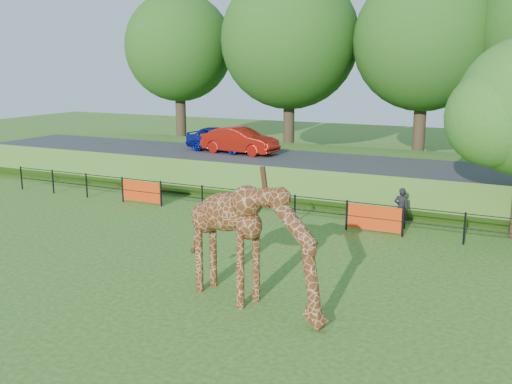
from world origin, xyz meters
TOP-DOWN VIEW (x-y plane):
  - ground at (0.00, 0.00)m, footprint 90.00×90.00m
  - giraffe at (1.84, 0.59)m, footprint 4.42×2.04m
  - perimeter_fence at (0.00, 8.00)m, footprint 28.07×0.10m
  - embankment at (0.00, 15.50)m, footprint 40.00×9.00m
  - road at (0.00, 14.00)m, footprint 40.00×5.00m
  - car_blue at (-6.73, 14.53)m, footprint 4.00×2.04m
  - car_red at (-5.51, 14.29)m, footprint 4.12×1.79m
  - visitor at (3.71, 9.12)m, footprint 0.55×0.37m
  - bg_tree_line at (1.89, 22.00)m, footprint 37.30×8.80m

SIDE VIEW (x-z plane):
  - ground at x=0.00m, z-range 0.00..0.00m
  - perimeter_fence at x=0.00m, z-range 0.00..1.10m
  - embankment at x=0.00m, z-range 0.00..1.30m
  - visitor at x=3.71m, z-range 0.00..1.49m
  - road at x=0.00m, z-range 1.30..1.42m
  - giraffe at x=1.84m, z-range 0.00..3.13m
  - car_blue at x=-6.73m, z-range 1.42..2.72m
  - car_red at x=-5.51m, z-range 1.42..2.74m
  - bg_tree_line at x=1.89m, z-range 1.28..13.10m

